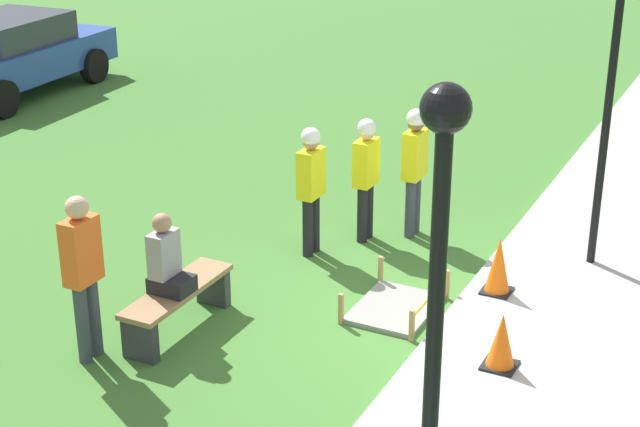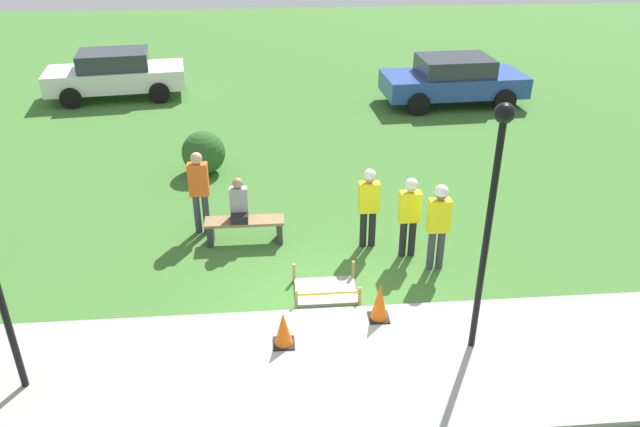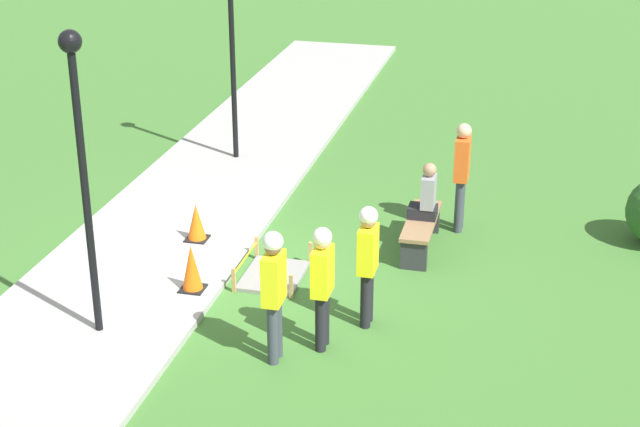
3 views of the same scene
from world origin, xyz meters
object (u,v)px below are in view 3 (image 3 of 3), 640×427
object	(u,v)px
worker_trainee	(322,278)
lamppost_far	(231,25)
park_bench	(421,229)
worker_supervisor	(368,256)
traffic_cone_near_patch	(196,222)
worker_assistant	(274,285)
traffic_cone_far_patch	(192,268)
person_seated_on_bench	(426,196)
bystander_in_orange_shirt	(462,170)
lamppost_near	(80,142)

from	to	relation	value
worker_trainee	lamppost_far	xyz separation A→B (m)	(-6.27, -3.23, 1.66)
park_bench	lamppost_far	world-z (taller)	lamppost_far
worker_supervisor	lamppost_far	size ratio (longest dim) A/B	0.44
traffic_cone_near_patch	worker_assistant	world-z (taller)	worker_assistant
traffic_cone_near_patch	traffic_cone_far_patch	size ratio (longest dim) A/B	0.88
park_bench	lamppost_far	bearing A→B (deg)	-127.47
traffic_cone_near_patch	traffic_cone_far_patch	xyz separation A→B (m)	(1.60, 0.53, 0.04)
person_seated_on_bench	bystander_in_orange_shirt	world-z (taller)	bystander_in_orange_shirt
person_seated_on_bench	lamppost_far	bearing A→B (deg)	-126.31
lamppost_near	bystander_in_orange_shirt	bearing A→B (deg)	137.24
worker_trainee	traffic_cone_far_patch	bearing A→B (deg)	-113.49
park_bench	worker_trainee	bearing A→B (deg)	-13.97
worker_supervisor	worker_trainee	bearing A→B (deg)	-30.99
traffic_cone_near_patch	lamppost_near	world-z (taller)	lamppost_near
park_bench	lamppost_near	size ratio (longest dim) A/B	0.41
worker_trainee	bystander_in_orange_shirt	distance (m)	4.29
traffic_cone_near_patch	worker_assistant	xyz separation A→B (m)	(2.95, 2.13, 0.65)
worker_supervisor	worker_assistant	world-z (taller)	worker_assistant
park_bench	bystander_in_orange_shirt	world-z (taller)	bystander_in_orange_shirt
traffic_cone_far_patch	park_bench	xyz separation A→B (m)	(-2.28, 2.89, -0.08)
traffic_cone_far_patch	bystander_in_orange_shirt	bearing A→B (deg)	133.20
worker_assistant	lamppost_far	xyz separation A→B (m)	(-6.71, -2.73, 1.60)
park_bench	worker_trainee	distance (m)	3.35
worker_trainee	traffic_cone_near_patch	bearing A→B (deg)	-133.72
bystander_in_orange_shirt	worker_assistant	bearing A→B (deg)	-21.54
traffic_cone_near_patch	lamppost_far	xyz separation A→B (m)	(-3.76, -0.60, 2.25)
worker_assistant	lamppost_near	xyz separation A→B (m)	(-0.01, -2.39, 1.63)
traffic_cone_far_patch	bystander_in_orange_shirt	world-z (taller)	bystander_in_orange_shirt
traffic_cone_far_patch	bystander_in_orange_shirt	size ratio (longest dim) A/B	0.38
worker_trainee	lamppost_near	distance (m)	3.38
park_bench	worker_trainee	xyz separation A→B (m)	(3.19, -0.79, 0.63)
traffic_cone_near_patch	traffic_cone_far_patch	distance (m)	1.69
park_bench	worker_supervisor	distance (m)	2.58
worker_assistant	bystander_in_orange_shirt	size ratio (longest dim) A/B	0.97
park_bench	lamppost_near	distance (m)	5.67
traffic_cone_far_patch	lamppost_near	size ratio (longest dim) A/B	0.17
lamppost_far	worker_trainee	bearing A→B (deg)	27.22
person_seated_on_bench	lamppost_near	size ratio (longest dim) A/B	0.23
person_seated_on_bench	worker_supervisor	world-z (taller)	worker_supervisor
bystander_in_orange_shirt	traffic_cone_far_patch	bearing A→B (deg)	-46.80
lamppost_near	traffic_cone_near_patch	bearing A→B (deg)	174.86
worker_assistant	traffic_cone_far_patch	bearing A→B (deg)	-130.12
traffic_cone_far_patch	worker_trainee	bearing A→B (deg)	66.51
worker_supervisor	worker_assistant	bearing A→B (deg)	-38.96
worker_supervisor	park_bench	bearing A→B (deg)	171.69
traffic_cone_near_patch	traffic_cone_far_patch	world-z (taller)	traffic_cone_far_patch
traffic_cone_near_patch	bystander_in_orange_shirt	size ratio (longest dim) A/B	0.33
person_seated_on_bench	worker_assistant	bearing A→B (deg)	-19.91
lamppost_near	lamppost_far	world-z (taller)	lamppost_near
park_bench	worker_trainee	size ratio (longest dim) A/B	0.96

